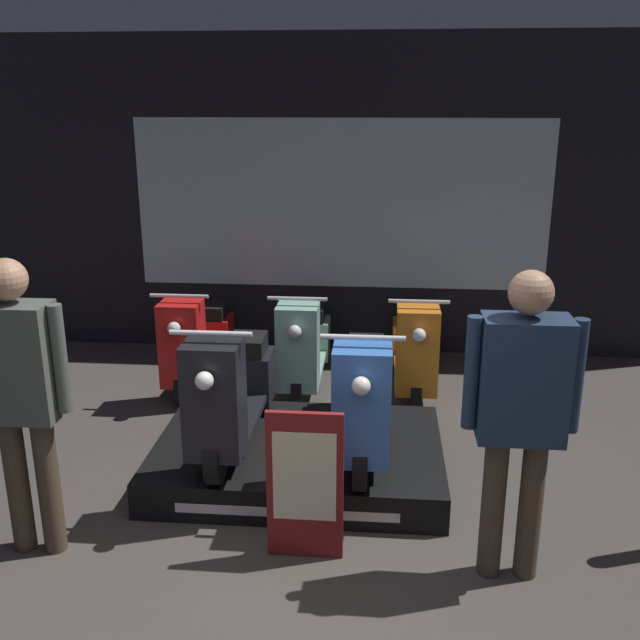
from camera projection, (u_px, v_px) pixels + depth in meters
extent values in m
plane|color=#423D38|center=(292.00, 612.00, 3.73)|extent=(30.00, 30.00, 0.00)
cube|color=black|center=(341.00, 199.00, 7.23)|extent=(7.60, 0.08, 3.20)
cube|color=silver|center=(341.00, 205.00, 7.20)|extent=(4.18, 0.01, 1.70)
cube|color=black|center=(299.00, 458.00, 5.08)|extent=(2.01, 1.38, 0.25)
cube|color=silver|center=(286.00, 513.00, 4.42)|extent=(1.41, 0.01, 0.06)
cylinder|color=black|center=(216.00, 457.00, 4.47)|extent=(0.09, 0.34, 0.34)
cylinder|color=black|center=(250.00, 386.00, 5.59)|extent=(0.09, 0.34, 0.34)
cube|color=black|center=(235.00, 418.00, 5.03)|extent=(0.33, 1.08, 0.05)
cube|color=black|center=(214.00, 399.00, 4.38)|extent=(0.35, 0.31, 0.74)
cube|color=black|center=(249.00, 376.00, 5.54)|extent=(0.37, 0.36, 0.39)
cube|color=black|center=(248.00, 345.00, 5.45)|extent=(0.27, 0.32, 0.14)
cylinder|color=silver|center=(211.00, 333.00, 4.24)|extent=(0.50, 0.03, 0.03)
sphere|color=white|center=(204.00, 381.00, 4.12)|extent=(0.11, 0.11, 0.11)
cylinder|color=black|center=(360.00, 463.00, 4.39)|extent=(0.09, 0.34, 0.34)
cylinder|color=black|center=(365.00, 389.00, 5.52)|extent=(0.09, 0.34, 0.34)
cube|color=#386BBC|center=(363.00, 423.00, 4.96)|extent=(0.33, 1.08, 0.05)
cube|color=#386BBC|center=(362.00, 404.00, 4.30)|extent=(0.35, 0.31, 0.74)
cube|color=#386BBC|center=(365.00, 380.00, 5.46)|extent=(0.37, 0.36, 0.39)
cube|color=black|center=(366.00, 348.00, 5.38)|extent=(0.27, 0.32, 0.14)
cylinder|color=silver|center=(363.00, 338.00, 4.17)|extent=(0.50, 0.03, 0.03)
sphere|color=white|center=(361.00, 386.00, 4.04)|extent=(0.11, 0.11, 0.11)
cylinder|color=black|center=(184.00, 386.00, 6.23)|extent=(0.09, 0.34, 0.34)
cylinder|color=black|center=(215.00, 343.00, 7.35)|extent=(0.09, 0.34, 0.34)
cube|color=red|center=(201.00, 363.00, 6.79)|extent=(0.33, 1.08, 0.05)
cube|color=red|center=(182.00, 344.00, 6.14)|extent=(0.35, 0.31, 0.74)
cube|color=red|center=(214.00, 335.00, 7.30)|extent=(0.37, 0.36, 0.39)
cube|color=black|center=(212.00, 311.00, 7.21)|extent=(0.27, 0.32, 0.14)
cylinder|color=silver|center=(179.00, 296.00, 6.00)|extent=(0.50, 0.03, 0.03)
sphere|color=white|center=(174.00, 328.00, 5.87)|extent=(0.11, 0.11, 0.11)
cylinder|color=black|center=(298.00, 390.00, 6.14)|extent=(0.09, 0.34, 0.34)
cylinder|color=black|center=(311.00, 345.00, 7.26)|extent=(0.09, 0.34, 0.34)
cube|color=#8EC6AD|center=(305.00, 367.00, 6.70)|extent=(0.33, 1.08, 0.05)
cube|color=#8EC6AD|center=(298.00, 347.00, 6.05)|extent=(0.35, 0.31, 0.74)
cube|color=#8EC6AD|center=(311.00, 338.00, 7.21)|extent=(0.37, 0.36, 0.39)
cube|color=black|center=(311.00, 313.00, 7.13)|extent=(0.27, 0.32, 0.14)
cylinder|color=silver|center=(297.00, 299.00, 5.92)|extent=(0.50, 0.03, 0.03)
sphere|color=white|center=(295.00, 332.00, 5.79)|extent=(0.11, 0.11, 0.11)
cylinder|color=black|center=(415.00, 394.00, 6.06)|extent=(0.09, 0.34, 0.34)
cylinder|color=black|center=(410.00, 348.00, 7.18)|extent=(0.09, 0.34, 0.34)
cube|color=orange|center=(413.00, 370.00, 6.62)|extent=(0.33, 1.08, 0.05)
cube|color=orange|center=(417.00, 350.00, 5.97)|extent=(0.35, 0.31, 0.74)
cube|color=orange|center=(411.00, 341.00, 7.13)|extent=(0.37, 0.36, 0.39)
cube|color=black|center=(412.00, 316.00, 7.04)|extent=(0.27, 0.32, 0.14)
cylinder|color=silver|center=(419.00, 302.00, 5.83)|extent=(0.50, 0.03, 0.03)
sphere|color=white|center=(419.00, 335.00, 5.71)|extent=(0.11, 0.11, 0.11)
cylinder|color=#473828|center=(18.00, 484.00, 4.15)|extent=(0.13, 0.13, 0.85)
cylinder|color=#473828|center=(49.00, 485.00, 4.13)|extent=(0.13, 0.13, 0.85)
cube|color=#474C47|center=(17.00, 362.00, 3.92)|extent=(0.42, 0.23, 0.67)
cylinder|color=#474C47|center=(60.00, 359.00, 3.89)|extent=(0.08, 0.08, 0.62)
sphere|color=#A87A5B|center=(6.00, 280.00, 3.78)|extent=(0.23, 0.23, 0.23)
cylinder|color=#473828|center=(493.00, 506.00, 3.93)|extent=(0.13, 0.13, 0.85)
cylinder|color=#473828|center=(530.00, 508.00, 3.91)|extent=(0.13, 0.13, 0.85)
cube|color=#1E2D47|center=(523.00, 379.00, 3.69)|extent=(0.45, 0.25, 0.67)
cylinder|color=#1E2D47|center=(472.00, 373.00, 3.71)|extent=(0.08, 0.08, 0.62)
cylinder|color=#1E2D47|center=(576.00, 376.00, 3.66)|extent=(0.08, 0.08, 0.62)
sphere|color=#A87A5B|center=(531.00, 293.00, 3.55)|extent=(0.23, 0.23, 0.23)
cube|color=maroon|center=(305.00, 486.00, 4.06)|extent=(0.44, 0.04, 0.92)
cube|color=beige|center=(304.00, 477.00, 4.02)|extent=(0.36, 0.01, 0.55)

